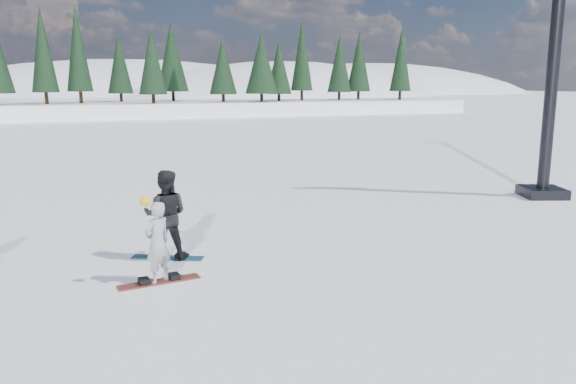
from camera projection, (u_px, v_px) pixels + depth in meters
The scene contains 7 objects.
ground at pixel (175, 275), 10.70m from camera, with size 420.00×420.00×0.00m, color white.
alpine_backdrop at pixel (34, 138), 181.91m from camera, with size 412.50×227.00×53.20m.
lift_tower at pixel (551, 91), 17.41m from camera, with size 2.23×1.60×8.29m.
snowboarder_woman at pixel (157, 242), 10.13m from camera, with size 0.66×0.61×1.66m.
snowboarder_man at pixel (166, 215), 11.54m from camera, with size 0.91×0.71×1.87m, color black.
snowboard_woman at pixel (159, 282), 10.28m from camera, with size 1.50×0.28×0.03m, color maroon.
snowboard_man at pixel (168, 258), 11.71m from camera, with size 1.50×0.28×0.03m, color #165B7A.
Camera 1 is at (-1.74, -10.28, 3.59)m, focal length 35.00 mm.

